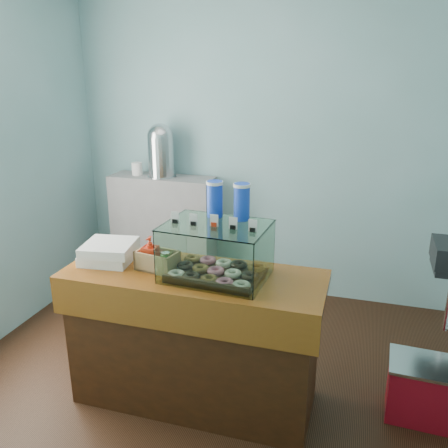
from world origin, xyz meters
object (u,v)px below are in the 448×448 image
(counter, at_px, (194,337))
(display_case, at_px, (219,248))
(red_cooler, at_px, (423,389))
(coffee_urn, at_px, (161,149))

(counter, height_order, display_case, display_case)
(red_cooler, bearing_deg, counter, -167.16)
(counter, relative_size, display_case, 2.56)
(display_case, relative_size, red_cooler, 1.41)
(counter, height_order, red_cooler, counter)
(display_case, bearing_deg, red_cooler, 13.65)
(counter, distance_m, red_cooler, 1.45)
(red_cooler, bearing_deg, display_case, -167.34)
(display_case, height_order, red_cooler, display_case)
(display_case, bearing_deg, coffee_urn, 127.95)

